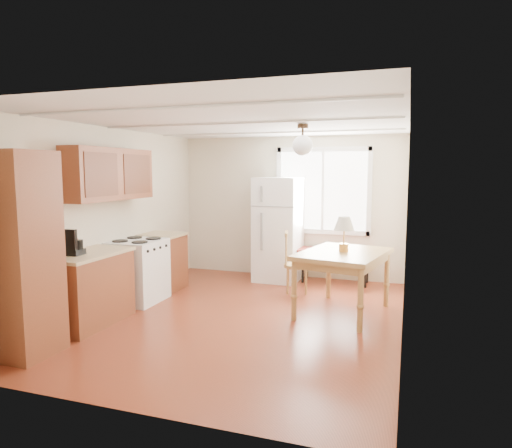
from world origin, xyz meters
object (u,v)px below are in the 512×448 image
at_px(bench, 335,253).
at_px(chair, 291,258).
at_px(dining_table, 343,259).
at_px(refrigerator, 278,229).

xyz_separation_m(bench, chair, (-0.56, -0.82, 0.03)).
bearing_deg(dining_table, bench, 113.81).
distance_m(refrigerator, bench, 1.05).
height_order(refrigerator, dining_table, refrigerator).
relative_size(refrigerator, dining_table, 1.18).
xyz_separation_m(refrigerator, bench, (0.98, 0.10, -0.38)).
bearing_deg(bench, dining_table, -81.48).
relative_size(refrigerator, chair, 1.89).
distance_m(refrigerator, chair, 0.90).
bearing_deg(chair, dining_table, -55.17).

